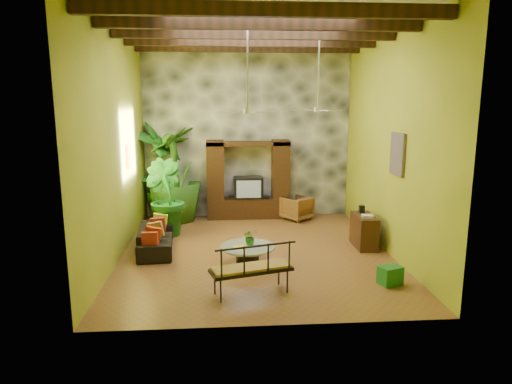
{
  "coord_description": "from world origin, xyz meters",
  "views": [
    {
      "loc": [
        -0.72,
        -9.96,
        3.41
      ],
      "look_at": [
        0.02,
        0.2,
        1.37
      ],
      "focal_mm": 32.0,
      "sensor_mm": 36.0,
      "label": 1
    }
  ],
  "objects": [
    {
      "name": "ceiling",
      "position": [
        0.0,
        0.0,
        5.0
      ],
      "size": [
        6.0,
        7.0,
        0.02
      ],
      "primitive_type": "cube",
      "color": "silver",
      "rests_on": "back_wall"
    },
    {
      "name": "wicker_armchair",
      "position": [
        1.4,
        2.83,
        0.34
      ],
      "size": [
        1.04,
        1.05,
        0.69
      ],
      "primitive_type": "imported",
      "rotation": [
        0.0,
        0.0,
        3.82
      ],
      "color": "olive",
      "rests_on": "ground"
    },
    {
      "name": "coffee_table",
      "position": [
        -0.24,
        -0.78,
        0.26
      ],
      "size": [
        1.16,
        1.16,
        0.4
      ],
      "rotation": [
        0.0,
        0.0,
        0.15
      ],
      "color": "black",
      "rests_on": "ground"
    },
    {
      "name": "stone_accent_wall",
      "position": [
        0.0,
        3.44,
        2.5
      ],
      "size": [
        5.98,
        0.1,
        4.98
      ],
      "primitive_type": "cube",
      "color": "#373A3F",
      "rests_on": "ground"
    },
    {
      "name": "tall_plant_a",
      "position": [
        -2.53,
        3.15,
        1.44
      ],
      "size": [
        1.68,
        1.83,
        2.87
      ],
      "primitive_type": "imported",
      "rotation": [
        0.0,
        0.0,
        1.0
      ],
      "color": "#1F671B",
      "rests_on": "ground"
    },
    {
      "name": "wall_art_mask",
      "position": [
        -2.96,
        1.0,
        2.1
      ],
      "size": [
        0.06,
        0.32,
        0.55
      ],
      "primitive_type": "cube",
      "color": "gold",
      "rests_on": "left_wall"
    },
    {
      "name": "ceiling_beams",
      "position": [
        0.0,
        0.0,
        4.78
      ],
      "size": [
        5.95,
        5.36,
        0.22
      ],
      "color": "#331B10",
      "rests_on": "ceiling"
    },
    {
      "name": "side_console",
      "position": [
        2.58,
        0.21,
        0.38
      ],
      "size": [
        0.44,
        0.97,
        0.77
      ],
      "primitive_type": "cube",
      "rotation": [
        0.0,
        0.0,
        -0.01
      ],
      "color": "#362411",
      "rests_on": "ground"
    },
    {
      "name": "centerpiece_plant",
      "position": [
        -0.17,
        -0.66,
        0.57
      ],
      "size": [
        0.36,
        0.33,
        0.35
      ],
      "primitive_type": "imported",
      "rotation": [
        0.0,
        0.0,
        0.21
      ],
      "color": "#206219",
      "rests_on": "coffee_table"
    },
    {
      "name": "sofa",
      "position": [
        -2.3,
        0.28,
        0.28
      ],
      "size": [
        0.92,
        1.98,
        0.56
      ],
      "primitive_type": "imported",
      "rotation": [
        0.0,
        0.0,
        1.66
      ],
      "color": "black",
      "rests_on": "ground"
    },
    {
      "name": "green_bin",
      "position": [
        2.39,
        -2.05,
        0.18
      ],
      "size": [
        0.48,
        0.42,
        0.35
      ],
      "primitive_type": "cube",
      "rotation": [
        0.0,
        0.0,
        0.34
      ],
      "color": "#1F7427",
      "rests_on": "ground"
    },
    {
      "name": "ceiling_fan_back",
      "position": [
        1.6,
        1.2,
        3.4
      ],
      "size": [
        1.28,
        1.28,
        1.86
      ],
      "color": "#B6B6BB",
      "rests_on": "ceiling"
    },
    {
      "name": "tall_plant_b",
      "position": [
        -2.23,
        1.57,
        0.98
      ],
      "size": [
        1.39,
        1.36,
        1.96
      ],
      "primitive_type": "imported",
      "rotation": [
        0.0,
        0.0,
        2.46
      ],
      "color": "#1B681F",
      "rests_on": "ground"
    },
    {
      "name": "left_wall",
      "position": [
        -3.0,
        0.0,
        2.5
      ],
      "size": [
        0.02,
        7.0,
        5.0
      ],
      "primitive_type": "cube",
      "color": "#8EA124",
      "rests_on": "ground"
    },
    {
      "name": "ceiling_fan_front",
      "position": [
        -0.2,
        -0.4,
        3.4
      ],
      "size": [
        1.28,
        1.28,
        1.86
      ],
      "color": "#B6B6BB",
      "rests_on": "ceiling"
    },
    {
      "name": "back_wall",
      "position": [
        0.0,
        3.5,
        2.5
      ],
      "size": [
        6.0,
        0.02,
        5.0
      ],
      "primitive_type": "cube",
      "color": "#8EA124",
      "rests_on": "ground"
    },
    {
      "name": "yellow_tray",
      "position": [
        -0.41,
        -0.88,
        0.41
      ],
      "size": [
        0.28,
        0.22,
        0.03
      ],
      "primitive_type": "cube",
      "rotation": [
        0.0,
        0.0,
        0.14
      ],
      "color": "gold",
      "rests_on": "coffee_table"
    },
    {
      "name": "iron_bench",
      "position": [
        -0.25,
        -2.36,
        0.54
      ],
      "size": [
        1.54,
        0.93,
        0.57
      ],
      "rotation": [
        0.0,
        0.0,
        0.28
      ],
      "color": "black",
      "rests_on": "ground"
    },
    {
      "name": "entertainment_center",
      "position": [
        0.0,
        3.14,
        0.97
      ],
      "size": [
        2.4,
        0.55,
        2.3
      ],
      "color": "black",
      "rests_on": "ground"
    },
    {
      "name": "tall_plant_c",
      "position": [
        -2.09,
        2.99,
        1.36
      ],
      "size": [
        1.96,
        1.96,
        2.71
      ],
      "primitive_type": "imported",
      "rotation": [
        0.0,
        0.0,
        4.34
      ],
      "color": "#295E18",
      "rests_on": "ground"
    },
    {
      "name": "ground",
      "position": [
        0.0,
        0.0,
        0.0
      ],
      "size": [
        7.0,
        7.0,
        0.0
      ],
      "primitive_type": "plane",
      "color": "brown",
      "rests_on": "ground"
    },
    {
      "name": "right_wall",
      "position": [
        3.0,
        0.0,
        2.5
      ],
      "size": [
        0.02,
        7.0,
        5.0
      ],
      "primitive_type": "cube",
      "color": "#8EA124",
      "rests_on": "ground"
    },
    {
      "name": "wall_art_painting",
      "position": [
        2.96,
        -0.6,
        2.3
      ],
      "size": [
        0.06,
        0.7,
        0.9
      ],
      "primitive_type": "cube",
      "color": "#26598C",
      "rests_on": "right_wall"
    }
  ]
}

